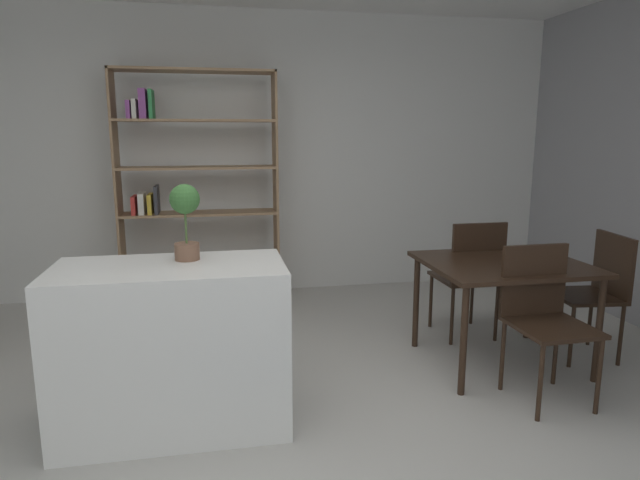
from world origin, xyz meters
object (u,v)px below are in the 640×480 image
at_px(dining_chair_window_side, 598,284).
at_px(dining_chair_near, 543,309).
at_px(kitchen_island, 173,347).
at_px(dining_table, 503,272).
at_px(dining_chair_far, 471,270).
at_px(open_bookshelf, 188,193).
at_px(potted_plant_on_island, 185,214).

bearing_deg(dining_chair_window_side, dining_chair_near, -51.17).
bearing_deg(dining_chair_window_side, kitchen_island, -75.37).
bearing_deg(kitchen_island, dining_chair_window_side, 8.00).
relative_size(dining_table, dining_chair_far, 1.12).
relative_size(kitchen_island, open_bookshelf, 0.56).
bearing_deg(kitchen_island, dining_chair_near, -1.52).
bearing_deg(kitchen_island, open_bookshelf, 89.63).
xyz_separation_m(potted_plant_on_island, open_bookshelf, (-0.08, 2.12, -0.10)).
xyz_separation_m(potted_plant_on_island, dining_chair_far, (2.09, 0.78, -0.61)).
relative_size(potted_plant_on_island, dining_table, 0.40).
bearing_deg(dining_chair_far, dining_table, 88.90).
distance_m(dining_chair_near, dining_chair_window_side, 0.88).
relative_size(potted_plant_on_island, dining_chair_near, 0.45).
xyz_separation_m(dining_chair_near, dining_chair_window_side, (0.74, 0.47, -0.02)).
distance_m(open_bookshelf, dining_chair_window_side, 3.47).
xyz_separation_m(potted_plant_on_island, dining_table, (2.08, 0.30, -0.50)).
height_order(kitchen_island, open_bookshelf, open_bookshelf).
height_order(dining_chair_far, dining_chair_near, dining_chair_far).
relative_size(kitchen_island, dining_table, 1.15).
distance_m(potted_plant_on_island, dining_chair_near, 2.18).
relative_size(potted_plant_on_island, open_bookshelf, 0.19).
xyz_separation_m(kitchen_island, dining_table, (2.18, 0.42, 0.20)).
distance_m(kitchen_island, dining_table, 2.23).
xyz_separation_m(open_bookshelf, dining_chair_far, (2.16, -1.35, -0.50)).
distance_m(dining_table, dining_chair_near, 0.49).
relative_size(kitchen_island, dining_chair_far, 1.29).
bearing_deg(potted_plant_on_island, dining_table, 8.20).
relative_size(open_bookshelf, dining_chair_near, 2.32).
height_order(dining_table, dining_chair_near, dining_chair_near).
xyz_separation_m(dining_chair_far, dining_chair_window_side, (0.74, -0.49, -0.02)).
bearing_deg(open_bookshelf, potted_plant_on_island, -87.93).
relative_size(dining_table, dining_chair_near, 1.14).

